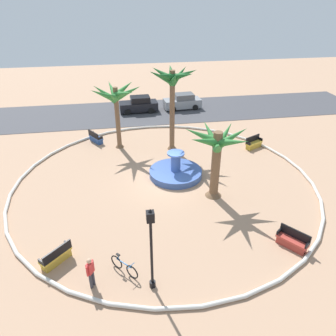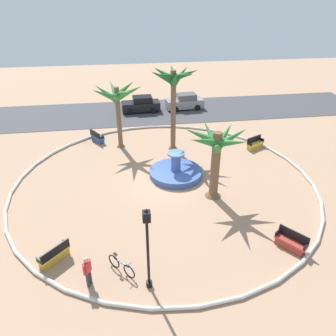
% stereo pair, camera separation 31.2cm
% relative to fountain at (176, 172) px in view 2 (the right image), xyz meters
% --- Properties ---
extents(ground_plane, '(80.00, 80.00, 0.00)m').
position_rel_fountain_xyz_m(ground_plane, '(-0.91, -0.81, -0.28)').
color(ground_plane, tan).
extents(plaza_curb, '(20.24, 20.24, 0.20)m').
position_rel_fountain_xyz_m(plaza_curb, '(-0.91, -0.81, -0.18)').
color(plaza_curb, silver).
rests_on(plaza_curb, ground).
extents(street_asphalt, '(48.00, 8.00, 0.03)m').
position_rel_fountain_xyz_m(street_asphalt, '(-0.91, 13.71, -0.27)').
color(street_asphalt, '#424247').
rests_on(street_asphalt, ground).
extents(fountain, '(3.71, 3.71, 1.84)m').
position_rel_fountain_xyz_m(fountain, '(0.00, 0.00, 0.00)').
color(fountain, '#38569E').
rests_on(fountain, ground).
extents(palm_tree_near_fountain, '(3.98, 3.88, 4.66)m').
position_rel_fountain_xyz_m(palm_tree_near_fountain, '(1.93, -2.82, 2.99)').
color(palm_tree_near_fountain, brown).
rests_on(palm_tree_near_fountain, ground).
extents(palm_tree_by_curb, '(4.06, 4.12, 5.32)m').
position_rel_fountain_xyz_m(palm_tree_by_curb, '(-3.74, 5.41, 3.89)').
color(palm_tree_by_curb, brown).
rests_on(palm_tree_by_curb, ground).
extents(palm_tree_mid_plaza, '(3.77, 3.73, 6.66)m').
position_rel_fountain_xyz_m(palm_tree_mid_plaza, '(0.51, 4.38, 5.00)').
color(palm_tree_mid_plaza, brown).
rests_on(palm_tree_mid_plaza, ground).
extents(bench_east, '(1.28, 1.62, 1.00)m').
position_rel_fountain_xyz_m(bench_east, '(-5.74, 6.77, 0.06)').
color(bench_east, '#335BA8').
rests_on(bench_east, ground).
extents(bench_west, '(1.36, 1.58, 1.00)m').
position_rel_fountain_xyz_m(bench_west, '(4.56, -8.04, 0.06)').
color(bench_west, '#B73D33').
rests_on(bench_west, ground).
extents(bench_north, '(1.65, 1.18, 1.00)m').
position_rel_fountain_xyz_m(bench_north, '(7.25, 3.45, 0.06)').
color(bench_north, gold).
rests_on(bench_north, ground).
extents(bench_southeast, '(1.48, 1.49, 1.00)m').
position_rel_fountain_xyz_m(bench_southeast, '(-7.19, -7.19, 0.06)').
color(bench_southeast, gold).
rests_on(bench_southeast, ground).
extents(lamppost, '(0.32, 0.32, 4.28)m').
position_rel_fountain_xyz_m(lamppost, '(-2.79, -9.38, 2.22)').
color(lamppost, black).
rests_on(lamppost, ground).
extents(bicycle_red_frame, '(1.22, 1.30, 0.94)m').
position_rel_fountain_xyz_m(bicycle_red_frame, '(-3.99, -8.36, 0.10)').
color(bicycle_red_frame, black).
rests_on(bicycle_red_frame, ground).
extents(person_cyclist_helmet, '(0.35, 0.47, 1.63)m').
position_rel_fountain_xyz_m(person_cyclist_helmet, '(-5.43, -8.91, 0.63)').
color(person_cyclist_helmet, '#33333D').
rests_on(person_cyclist_helmet, ground).
extents(parked_car_leftmost, '(4.06, 2.03, 1.67)m').
position_rel_fountain_xyz_m(parked_car_leftmost, '(-1.39, 13.95, 0.50)').
color(parked_car_leftmost, black).
rests_on(parked_car_leftmost, ground).
extents(parked_car_second, '(4.11, 2.13, 1.67)m').
position_rel_fountain_xyz_m(parked_car_second, '(3.42, 14.17, 0.50)').
color(parked_car_second, gray).
rests_on(parked_car_second, ground).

